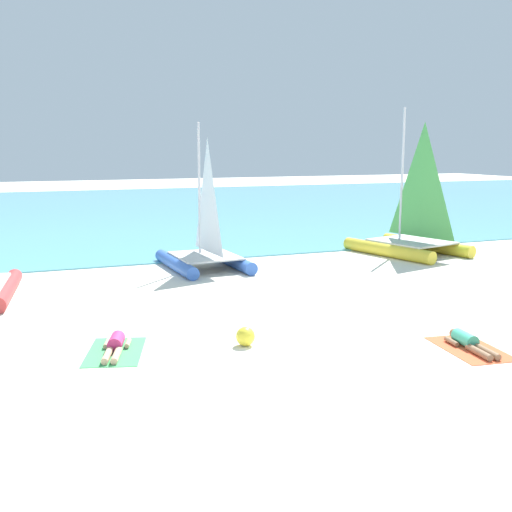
{
  "coord_description": "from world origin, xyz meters",
  "views": [
    {
      "loc": [
        -6.35,
        -10.84,
        4.17
      ],
      "look_at": [
        0.0,
        5.05,
        1.2
      ],
      "focal_mm": 44.45,
      "sensor_mm": 36.0,
      "label": 1
    }
  ],
  "objects_px": {
    "towel_left": "(115,352)",
    "sunbather_left": "(115,345)",
    "sailboat_yellow": "(411,233)",
    "towel_right": "(470,349)",
    "sailboat_blue": "(205,247)",
    "beach_ball": "(245,336)",
    "sunbather_right": "(468,342)"
  },
  "relations": [
    {
      "from": "towel_left",
      "to": "beach_ball",
      "type": "xyz_separation_m",
      "value": [
        2.64,
        -0.6,
        0.2
      ]
    },
    {
      "from": "sunbather_right",
      "to": "beach_ball",
      "type": "distance_m",
      "value": 4.67
    },
    {
      "from": "sunbather_left",
      "to": "beach_ball",
      "type": "height_order",
      "value": "beach_ball"
    },
    {
      "from": "towel_left",
      "to": "sunbather_left",
      "type": "bearing_deg",
      "value": 72.8
    },
    {
      "from": "towel_left",
      "to": "towel_right",
      "type": "distance_m",
      "value": 7.36
    },
    {
      "from": "towel_right",
      "to": "sunbather_left",
      "type": "bearing_deg",
      "value": 159.15
    },
    {
      "from": "sailboat_blue",
      "to": "towel_right",
      "type": "bearing_deg",
      "value": -78.2
    },
    {
      "from": "sailboat_yellow",
      "to": "sunbather_left",
      "type": "height_order",
      "value": "sailboat_yellow"
    },
    {
      "from": "sailboat_blue",
      "to": "sunbather_left",
      "type": "xyz_separation_m",
      "value": [
        -4.37,
        -7.86,
        -0.61
      ]
    },
    {
      "from": "sailboat_yellow",
      "to": "towel_right",
      "type": "height_order",
      "value": "sailboat_yellow"
    },
    {
      "from": "sailboat_blue",
      "to": "towel_right",
      "type": "xyz_separation_m",
      "value": [
        2.52,
        -10.48,
        -0.74
      ]
    },
    {
      "from": "towel_left",
      "to": "beach_ball",
      "type": "relative_size",
      "value": 4.66
    },
    {
      "from": "sailboat_yellow",
      "to": "towel_left",
      "type": "distance_m",
      "value": 14.93
    },
    {
      "from": "sailboat_blue",
      "to": "beach_ball",
      "type": "distance_m",
      "value": 8.72
    },
    {
      "from": "sailboat_yellow",
      "to": "towel_right",
      "type": "xyz_separation_m",
      "value": [
        -5.81,
        -10.33,
        -0.83
      ]
    },
    {
      "from": "sailboat_blue",
      "to": "beach_ball",
      "type": "height_order",
      "value": "sailboat_blue"
    },
    {
      "from": "sailboat_blue",
      "to": "sunbather_left",
      "type": "height_order",
      "value": "sailboat_blue"
    },
    {
      "from": "sailboat_yellow",
      "to": "beach_ball",
      "type": "height_order",
      "value": "sailboat_yellow"
    },
    {
      "from": "towel_left",
      "to": "towel_right",
      "type": "bearing_deg",
      "value": -20.33
    },
    {
      "from": "towel_right",
      "to": "sunbather_right",
      "type": "relative_size",
      "value": 1.21
    },
    {
      "from": "sunbather_left",
      "to": "beach_ball",
      "type": "bearing_deg",
      "value": 2.88
    },
    {
      "from": "sailboat_blue",
      "to": "towel_left",
      "type": "relative_size",
      "value": 2.62
    },
    {
      "from": "towel_left",
      "to": "sunbather_left",
      "type": "xyz_separation_m",
      "value": [
        0.02,
        0.06,
        0.13
      ]
    },
    {
      "from": "sunbather_left",
      "to": "beach_ball",
      "type": "xyz_separation_m",
      "value": [
        2.62,
        -0.67,
        0.07
      ]
    },
    {
      "from": "sailboat_blue",
      "to": "towel_right",
      "type": "relative_size",
      "value": 2.62
    },
    {
      "from": "sailboat_yellow",
      "to": "towel_right",
      "type": "relative_size",
      "value": 2.97
    },
    {
      "from": "towel_left",
      "to": "sunbather_left",
      "type": "relative_size",
      "value": 1.23
    },
    {
      "from": "beach_ball",
      "to": "sailboat_blue",
      "type": "bearing_deg",
      "value": 78.4
    },
    {
      "from": "sunbather_left",
      "to": "sunbather_right",
      "type": "relative_size",
      "value": 0.98
    },
    {
      "from": "towel_left",
      "to": "sunbather_left",
      "type": "height_order",
      "value": "sunbather_left"
    },
    {
      "from": "sunbather_right",
      "to": "towel_left",
      "type": "bearing_deg",
      "value": 167.73
    },
    {
      "from": "sailboat_yellow",
      "to": "towel_left",
      "type": "xyz_separation_m",
      "value": [
        -12.71,
        -7.77,
        -0.83
      ]
    }
  ]
}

